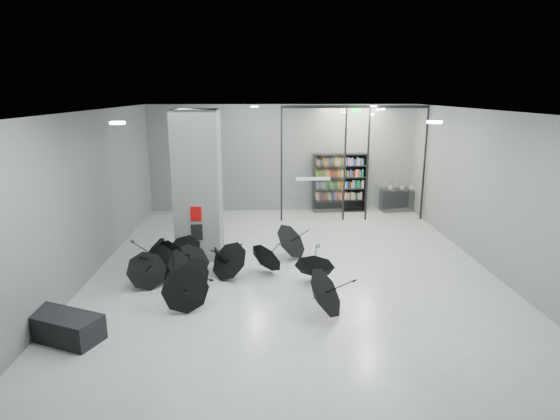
{
  "coord_description": "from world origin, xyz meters",
  "views": [
    {
      "loc": [
        -0.75,
        -10.43,
        4.44
      ],
      "look_at": [
        -0.3,
        1.5,
        1.4
      ],
      "focal_mm": 29.87,
      "sensor_mm": 36.0,
      "label": 1
    }
  ],
  "objects_px": {
    "bench": "(62,326)",
    "bookshelf": "(340,183)",
    "umbrella_cluster": "(220,269)",
    "column": "(198,185)",
    "shop_counter": "(399,200)"
  },
  "relations": [
    {
      "from": "bench",
      "to": "shop_counter",
      "type": "bearing_deg",
      "value": 69.98
    },
    {
      "from": "bench",
      "to": "bookshelf",
      "type": "distance_m",
      "value": 11.42
    },
    {
      "from": "shop_counter",
      "to": "bench",
      "type": "bearing_deg",
      "value": -142.98
    },
    {
      "from": "shop_counter",
      "to": "umbrella_cluster",
      "type": "relative_size",
      "value": 0.26
    },
    {
      "from": "bench",
      "to": "bookshelf",
      "type": "bearing_deg",
      "value": 78.43
    },
    {
      "from": "bench",
      "to": "bookshelf",
      "type": "xyz_separation_m",
      "value": [
        6.63,
        9.26,
        0.86
      ]
    },
    {
      "from": "shop_counter",
      "to": "umbrella_cluster",
      "type": "height_order",
      "value": "umbrella_cluster"
    },
    {
      "from": "bench",
      "to": "umbrella_cluster",
      "type": "xyz_separation_m",
      "value": [
        2.69,
        2.63,
        0.06
      ]
    },
    {
      "from": "umbrella_cluster",
      "to": "bench",
      "type": "bearing_deg",
      "value": -135.56
    },
    {
      "from": "column",
      "to": "umbrella_cluster",
      "type": "relative_size",
      "value": 0.75
    },
    {
      "from": "column",
      "to": "shop_counter",
      "type": "xyz_separation_m",
      "value": [
        6.96,
        4.72,
        -1.58
      ]
    },
    {
      "from": "bench",
      "to": "umbrella_cluster",
      "type": "bearing_deg",
      "value": 68.46
    },
    {
      "from": "bench",
      "to": "bookshelf",
      "type": "height_order",
      "value": "bookshelf"
    },
    {
      "from": "column",
      "to": "umbrella_cluster",
      "type": "bearing_deg",
      "value": -69.23
    },
    {
      "from": "bookshelf",
      "to": "shop_counter",
      "type": "xyz_separation_m",
      "value": [
        2.3,
        -0.03,
        -0.68
      ]
    }
  ]
}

